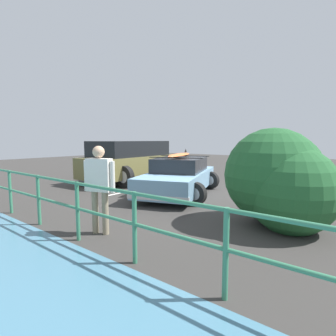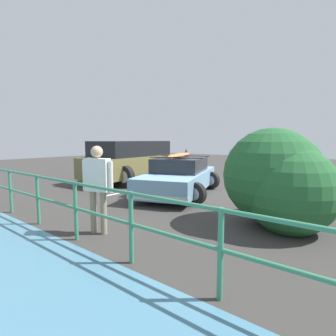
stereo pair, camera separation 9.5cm
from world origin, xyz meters
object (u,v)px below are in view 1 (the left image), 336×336
Objects in this scene: sedan_car at (179,176)px; bush_near_left at (280,177)px; suv_car at (131,160)px; person_bystander at (99,182)px.

bush_near_left reaches higher than sedan_car.
suv_car reaches higher than sedan_car.
sedan_car is 2.63× the size of person_bystander.
suv_car reaches higher than person_bystander.
person_bystander is at bearing 46.54° from bush_near_left.
person_bystander is (-1.03, 4.13, 0.45)m from sedan_car.
suv_car is at bearing -49.26° from person_bystander.
sedan_car is 3.93m from bush_near_left.
sedan_car is at bearing -20.18° from bush_near_left.
bush_near_left is (-3.67, 1.35, 0.46)m from sedan_car.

